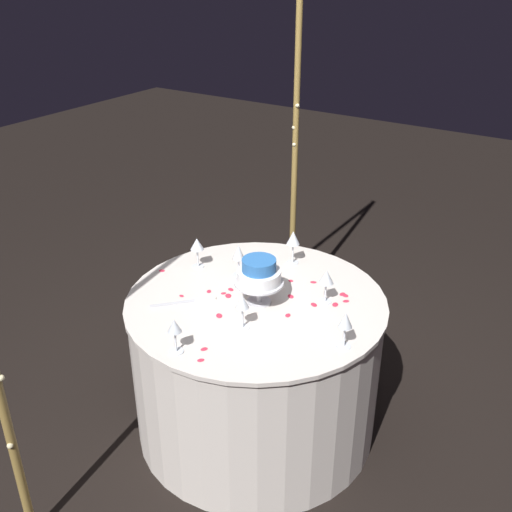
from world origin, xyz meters
name	(u,v)px	position (x,y,z in m)	size (l,w,h in m)	color
ground_plane	(256,423)	(0.00, 0.00, 0.00)	(12.00, 12.00, 0.00)	black
decorative_arch	(175,97)	(0.00, 0.41, 1.59)	(2.15, 0.06, 2.46)	olive
main_table	(256,364)	(0.00, 0.00, 0.37)	(1.19, 1.19, 0.73)	silver
tiered_cake	(259,274)	(-0.02, -0.03, 0.88)	(0.22, 0.22, 0.22)	silver
wine_glass_0	(346,322)	(-0.11, -0.49, 0.85)	(0.06, 0.06, 0.16)	silver
wine_glass_1	(175,328)	(-0.51, 0.04, 0.84)	(0.06, 0.06, 0.15)	silver
wine_glass_2	(293,239)	(0.40, 0.04, 0.86)	(0.07, 0.07, 0.18)	silver
wine_glass_3	(242,304)	(-0.22, -0.08, 0.85)	(0.06, 0.06, 0.16)	silver
wine_glass_4	(197,245)	(0.10, 0.41, 0.85)	(0.07, 0.07, 0.16)	silver
wine_glass_5	(326,278)	(0.15, -0.27, 0.85)	(0.07, 0.07, 0.16)	silver
wine_glass_6	(239,254)	(0.14, 0.19, 0.85)	(0.06, 0.06, 0.16)	silver
cake_knife	(187,302)	(-0.19, 0.24, 0.74)	(0.23, 0.22, 0.01)	silver
rose_petal_0	(224,293)	(-0.04, 0.15, 0.73)	(0.03, 0.02, 0.00)	#E02D47
rose_petal_1	(288,315)	(-0.04, -0.19, 0.73)	(0.03, 0.02, 0.00)	#E02D47
rose_petal_2	(228,296)	(-0.05, 0.12, 0.73)	(0.04, 0.03, 0.00)	#E02D47
rose_petal_3	(291,281)	(0.23, -0.05, 0.73)	(0.03, 0.02, 0.00)	#E02D47
rose_petal_4	(182,296)	(-0.16, 0.30, 0.73)	(0.02, 0.02, 0.00)	#E02D47
rose_petal_5	(274,272)	(0.26, 0.07, 0.73)	(0.03, 0.02, 0.00)	#E02D47
rose_petal_6	(335,305)	(0.15, -0.32, 0.73)	(0.04, 0.03, 0.00)	#E02D47
rose_petal_7	(204,349)	(-0.43, -0.04, 0.73)	(0.03, 0.02, 0.00)	#E02D47
rose_petal_8	(244,286)	(0.06, 0.11, 0.73)	(0.03, 0.02, 0.00)	#E02D47
rose_petal_9	(345,295)	(0.25, -0.32, 0.73)	(0.04, 0.03, 0.00)	#E02D47
rose_petal_10	(314,305)	(0.10, -0.24, 0.73)	(0.04, 0.02, 0.00)	#E02D47
rose_petal_11	(313,282)	(0.28, -0.14, 0.73)	(0.03, 0.02, 0.00)	#E02D47
rose_petal_12	(253,265)	(0.26, 0.19, 0.73)	(0.03, 0.02, 0.00)	#E02D47
rose_petal_13	(209,291)	(-0.06, 0.22, 0.73)	(0.03, 0.02, 0.00)	#E02D47
rose_petal_14	(162,271)	(-0.03, 0.54, 0.73)	(0.03, 0.02, 0.00)	#E02D47
rose_petal_15	(201,360)	(-0.50, -0.07, 0.73)	(0.03, 0.02, 0.00)	#E02D47
rose_petal_16	(291,296)	(0.11, -0.12, 0.73)	(0.04, 0.03, 0.00)	#E02D47
rose_petal_17	(346,301)	(0.21, -0.35, 0.73)	(0.03, 0.02, 0.00)	#E02D47
rose_petal_18	(219,316)	(-0.20, 0.06, 0.73)	(0.04, 0.03, 0.00)	#E02D47
rose_petal_19	(231,290)	(0.01, 0.14, 0.73)	(0.03, 0.02, 0.00)	#E02D47
rose_petal_20	(342,294)	(0.25, -0.31, 0.73)	(0.03, 0.02, 0.00)	#E02D47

